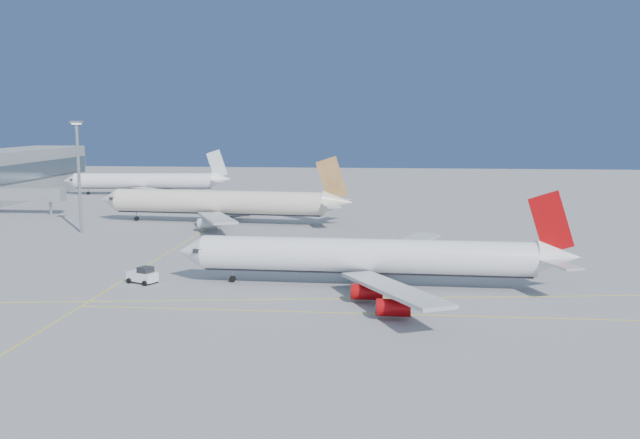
{
  "coord_description": "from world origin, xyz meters",
  "views": [
    {
      "loc": [
        0.45,
        -102.83,
        24.97
      ],
      "look_at": [
        -11.34,
        21.38,
        7.0
      ],
      "focal_mm": 40.0,
      "sensor_mm": 36.0,
      "label": 1
    }
  ],
  "objects_px": {
    "airliner_virgin": "(374,257)",
    "pushback_tug": "(143,275)",
    "airliner_third": "(147,181)",
    "light_mast": "(78,167)",
    "airliner_etihad": "(224,203)"
  },
  "relations": [
    {
      "from": "pushback_tug",
      "to": "light_mast",
      "type": "height_order",
      "value": "light_mast"
    },
    {
      "from": "airliner_etihad",
      "to": "light_mast",
      "type": "distance_m",
      "value": 33.77
    },
    {
      "from": "airliner_virgin",
      "to": "airliner_third",
      "type": "distance_m",
      "value": 141.88
    },
    {
      "from": "airliner_etihad",
      "to": "pushback_tug",
      "type": "xyz_separation_m",
      "value": [
        1.81,
        -61.81,
        -3.74
      ]
    },
    {
      "from": "airliner_virgin",
      "to": "airliner_etihad",
      "type": "bearing_deg",
      "value": 123.01
    },
    {
      "from": "airliner_third",
      "to": "light_mast",
      "type": "distance_m",
      "value": 77.88
    },
    {
      "from": "airliner_virgin",
      "to": "airliner_etihad",
      "type": "relative_size",
      "value": 0.96
    },
    {
      "from": "airliner_etihad",
      "to": "airliner_virgin",
      "type": "bearing_deg",
      "value": -54.01
    },
    {
      "from": "airliner_etihad",
      "to": "pushback_tug",
      "type": "relative_size",
      "value": 12.14
    },
    {
      "from": "airliner_third",
      "to": "light_mast",
      "type": "height_order",
      "value": "light_mast"
    },
    {
      "from": "airliner_third",
      "to": "pushback_tug",
      "type": "distance_m",
      "value": 128.02
    },
    {
      "from": "airliner_virgin",
      "to": "light_mast",
      "type": "height_order",
      "value": "light_mast"
    },
    {
      "from": "airliner_third",
      "to": "pushback_tug",
      "type": "bearing_deg",
      "value": -76.73
    },
    {
      "from": "airliner_third",
      "to": "light_mast",
      "type": "relative_size",
      "value": 2.26
    },
    {
      "from": "airliner_virgin",
      "to": "pushback_tug",
      "type": "xyz_separation_m",
      "value": [
        -34.89,
        -1.3,
        -3.25
      ]
    }
  ]
}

